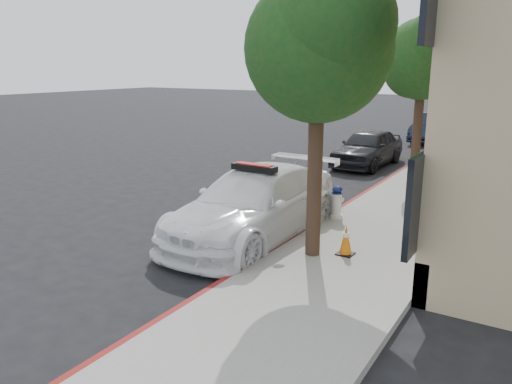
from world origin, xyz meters
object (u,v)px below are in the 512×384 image
object	(u,v)px
traffic_cone	(346,240)
parked_car_mid	(368,147)
parked_car_far	(434,128)
fire_hydrant	(337,202)
police_car	(254,204)

from	to	relation	value
traffic_cone	parked_car_mid	bearing A→B (deg)	106.93
parked_car_far	fire_hydrant	xyz separation A→B (m)	(1.15, -15.93, -0.18)
traffic_cone	fire_hydrant	bearing A→B (deg)	116.86
parked_car_far	parked_car_mid	bearing A→B (deg)	-95.17
parked_car_mid	parked_car_far	distance (m)	8.17
fire_hydrant	traffic_cone	xyz separation A→B (m)	(1.14, -2.26, -0.10)
parked_car_far	fire_hydrant	bearing A→B (deg)	-85.67
police_car	parked_car_mid	world-z (taller)	police_car
parked_car_mid	fire_hydrant	distance (m)	8.03
police_car	fire_hydrant	xyz separation A→B (m)	(1.25, 1.96, -0.24)
parked_car_mid	traffic_cone	distance (m)	10.51
police_car	parked_car_far	distance (m)	17.89
parked_car_far	fire_hydrant	distance (m)	15.97
parked_car_far	police_car	bearing A→B (deg)	-90.12
fire_hydrant	traffic_cone	distance (m)	2.54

